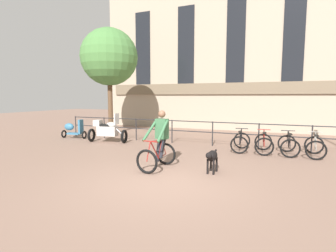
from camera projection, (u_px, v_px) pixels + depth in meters
ground_plane at (162, 182)px, 6.50m from camera, size 60.00×60.00×0.00m
canal_railing at (213, 129)px, 11.17m from camera, size 15.05×0.05×1.05m
building_facade at (236, 54)px, 16.02m from camera, size 18.00×0.72×9.45m
cyclist_with_bike at (159, 142)px, 7.69m from camera, size 0.77×1.22×1.70m
dog at (212, 157)px, 7.17m from camera, size 0.27×0.89×0.65m
parked_motorcycle at (107, 130)px, 12.03m from camera, size 1.84×0.91×1.35m
parked_bicycle_near_lamp at (241, 142)px, 10.12m from camera, size 0.71×1.14×0.86m
parked_bicycle_mid_left at (264, 143)px, 9.79m from camera, size 0.76×1.16×0.86m
parked_bicycle_mid_right at (288, 145)px, 9.46m from camera, size 0.75×1.16×0.86m
parked_bicycle_far_end at (315, 147)px, 9.13m from camera, size 0.71×1.14×0.86m
parked_scooter at (73, 129)px, 13.24m from camera, size 1.32×0.54×0.96m
tree_canalside_left at (109, 57)px, 14.18m from camera, size 3.08×3.08×5.78m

